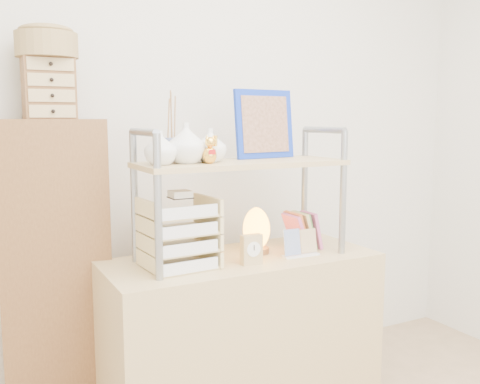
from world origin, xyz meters
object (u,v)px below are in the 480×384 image
(salt_lamp, at_px, (256,230))
(cabinet, at_px, (57,274))
(letter_tray, at_px, (180,237))
(desk, at_px, (242,339))

(salt_lamp, bearing_deg, cabinet, 157.67)
(cabinet, relative_size, letter_tray, 4.26)
(letter_tray, bearing_deg, desk, 6.10)
(desk, height_order, letter_tray, letter_tray)
(cabinet, height_order, salt_lamp, cabinet)
(cabinet, xyz_separation_m, letter_tray, (0.42, -0.40, 0.20))
(letter_tray, bearing_deg, salt_lamp, 9.81)
(desk, xyz_separation_m, salt_lamp, (0.09, 0.04, 0.48))
(cabinet, xyz_separation_m, salt_lamp, (0.81, -0.33, 0.18))
(cabinet, height_order, letter_tray, cabinet)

